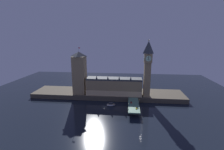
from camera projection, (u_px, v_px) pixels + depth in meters
name	position (u px, v px, depth m)	size (l,w,h in m)	color
ground_plane	(104.00, 107.00, 205.46)	(400.00, 400.00, 0.00)	black
embankment	(108.00, 94.00, 242.54)	(220.00, 42.00, 6.53)	#4C4438
parliament_hall	(114.00, 86.00, 228.89)	(77.23, 18.16, 28.60)	#9E845B
clock_tower	(148.00, 67.00, 214.50)	(10.53, 10.64, 76.55)	#9E845B
victoria_tower	(80.00, 73.00, 230.23)	(17.46, 17.46, 65.99)	#9E845B
bridge	(134.00, 106.00, 195.96)	(13.16, 46.00, 6.82)	#4C7560
car_northbound_lead	(131.00, 102.00, 200.07)	(1.96, 4.01, 1.32)	red
car_southbound_lead	(136.00, 108.00, 183.78)	(1.86, 4.12, 1.37)	yellow
pedestrian_mid_walk	(138.00, 103.00, 197.51)	(0.38, 0.38, 1.74)	black
street_lamp_near	(129.00, 106.00, 180.81)	(1.34, 0.60, 7.24)	#2D3333
street_lamp_mid	(139.00, 101.00, 193.96)	(1.34, 0.60, 6.63)	#2D3333
street_lamp_far	(129.00, 97.00, 209.54)	(1.34, 0.60, 5.91)	#2D3333
boat_upstream	(111.00, 105.00, 207.33)	(11.04, 5.63, 4.64)	white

